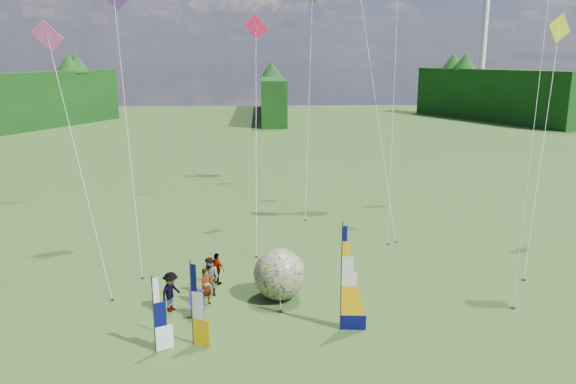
{
  "coord_description": "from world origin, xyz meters",
  "views": [
    {
      "loc": [
        -2.06,
        -18.08,
        10.86
      ],
      "look_at": [
        -1.0,
        4.0,
        5.5
      ],
      "focal_mm": 35.0,
      "sensor_mm": 36.0,
      "label": 1
    }
  ],
  "objects_px": {
    "spectator_c": "(171,292)",
    "spectator_b": "(210,277)",
    "side_banner_far": "(154,316)",
    "kite_whale": "(375,86)",
    "camp_chair": "(197,305)",
    "side_banner_left": "(192,305)",
    "spectator_d": "(217,269)",
    "feather_banner_main": "(341,279)",
    "bol_inflatable": "(279,274)",
    "spectator_a": "(206,287)"
  },
  "relations": [
    {
      "from": "spectator_c",
      "to": "spectator_b",
      "type": "bearing_deg",
      "value": -17.2
    },
    {
      "from": "side_banner_far",
      "to": "kite_whale",
      "type": "xyz_separation_m",
      "value": [
        11.65,
        17.97,
        7.46
      ]
    },
    {
      "from": "camp_chair",
      "to": "spectator_c",
      "type": "bearing_deg",
      "value": 137.64
    },
    {
      "from": "kite_whale",
      "to": "side_banner_left",
      "type": "bearing_deg",
      "value": -132.54
    },
    {
      "from": "spectator_c",
      "to": "kite_whale",
      "type": "relative_size",
      "value": 0.1
    },
    {
      "from": "side_banner_left",
      "to": "kite_whale",
      "type": "height_order",
      "value": "kite_whale"
    },
    {
      "from": "spectator_d",
      "to": "feather_banner_main",
      "type": "bearing_deg",
      "value": 177.33
    },
    {
      "from": "side_banner_far",
      "to": "kite_whale",
      "type": "distance_m",
      "value": 22.67
    },
    {
      "from": "feather_banner_main",
      "to": "bol_inflatable",
      "type": "relative_size",
      "value": 1.86
    },
    {
      "from": "side_banner_left",
      "to": "spectator_b",
      "type": "height_order",
      "value": "side_banner_left"
    },
    {
      "from": "camp_chair",
      "to": "kite_whale",
      "type": "xyz_separation_m",
      "value": [
        10.38,
        15.17,
        8.37
      ]
    },
    {
      "from": "side_banner_left",
      "to": "kite_whale",
      "type": "xyz_separation_m",
      "value": [
        10.3,
        17.44,
        7.28
      ]
    },
    {
      "from": "side_banner_far",
      "to": "camp_chair",
      "type": "relative_size",
      "value": 2.6
    },
    {
      "from": "side_banner_left",
      "to": "kite_whale",
      "type": "bearing_deg",
      "value": 83.84
    },
    {
      "from": "spectator_b",
      "to": "feather_banner_main",
      "type": "bearing_deg",
      "value": -7.03
    },
    {
      "from": "side_banner_far",
      "to": "spectator_c",
      "type": "distance_m",
      "value": 3.56
    },
    {
      "from": "feather_banner_main",
      "to": "camp_chair",
      "type": "relative_size",
      "value": 3.9
    },
    {
      "from": "spectator_a",
      "to": "camp_chair",
      "type": "bearing_deg",
      "value": -147.14
    },
    {
      "from": "side_banner_left",
      "to": "spectator_d",
      "type": "distance_m",
      "value": 5.94
    },
    {
      "from": "bol_inflatable",
      "to": "camp_chair",
      "type": "relative_size",
      "value": 2.09
    },
    {
      "from": "spectator_d",
      "to": "spectator_c",
      "type": "bearing_deg",
      "value": 98.44
    },
    {
      "from": "bol_inflatable",
      "to": "spectator_d",
      "type": "height_order",
      "value": "bol_inflatable"
    },
    {
      "from": "feather_banner_main",
      "to": "camp_chair",
      "type": "xyz_separation_m",
      "value": [
        -5.93,
        1.37,
        -1.65
      ]
    },
    {
      "from": "side_banner_far",
      "to": "spectator_b",
      "type": "xyz_separation_m",
      "value": [
        1.63,
        5.09,
        -0.56
      ]
    },
    {
      "from": "side_banner_far",
      "to": "camp_chair",
      "type": "distance_m",
      "value": 3.2
    },
    {
      "from": "side_banner_left",
      "to": "camp_chair",
      "type": "distance_m",
      "value": 2.52
    },
    {
      "from": "spectator_a",
      "to": "spectator_d",
      "type": "height_order",
      "value": "spectator_a"
    },
    {
      "from": "spectator_c",
      "to": "spectator_d",
      "type": "xyz_separation_m",
      "value": [
        1.77,
        2.87,
        -0.1
      ]
    },
    {
      "from": "bol_inflatable",
      "to": "spectator_c",
      "type": "height_order",
      "value": "bol_inflatable"
    },
    {
      "from": "kite_whale",
      "to": "spectator_d",
      "type": "bearing_deg",
      "value": -142.23
    },
    {
      "from": "spectator_b",
      "to": "spectator_d",
      "type": "distance_m",
      "value": 1.32
    },
    {
      "from": "feather_banner_main",
      "to": "side_banner_far",
      "type": "bearing_deg",
      "value": -164.86
    },
    {
      "from": "spectator_c",
      "to": "spectator_d",
      "type": "relative_size",
      "value": 1.12
    },
    {
      "from": "spectator_a",
      "to": "spectator_c",
      "type": "relative_size",
      "value": 0.96
    },
    {
      "from": "side_banner_far",
      "to": "spectator_d",
      "type": "relative_size",
      "value": 1.85
    },
    {
      "from": "feather_banner_main",
      "to": "spectator_c",
      "type": "distance_m",
      "value": 7.55
    },
    {
      "from": "feather_banner_main",
      "to": "spectator_a",
      "type": "height_order",
      "value": "feather_banner_main"
    },
    {
      "from": "spectator_c",
      "to": "side_banner_far",
      "type": "bearing_deg",
      "value": -153.41
    },
    {
      "from": "feather_banner_main",
      "to": "side_banner_far",
      "type": "height_order",
      "value": "feather_banner_main"
    },
    {
      "from": "side_banner_left",
      "to": "kite_whale",
      "type": "relative_size",
      "value": 0.19
    },
    {
      "from": "side_banner_far",
      "to": "bol_inflatable",
      "type": "relative_size",
      "value": 1.25
    },
    {
      "from": "spectator_b",
      "to": "kite_whale",
      "type": "distance_m",
      "value": 18.18
    },
    {
      "from": "bol_inflatable",
      "to": "spectator_a",
      "type": "bearing_deg",
      "value": -171.38
    },
    {
      "from": "feather_banner_main",
      "to": "side_banner_far",
      "type": "relative_size",
      "value": 1.5
    },
    {
      "from": "bol_inflatable",
      "to": "spectator_d",
      "type": "relative_size",
      "value": 1.49
    },
    {
      "from": "side_banner_left",
      "to": "side_banner_far",
      "type": "bearing_deg",
      "value": -134.41
    },
    {
      "from": "spectator_c",
      "to": "spectator_a",
      "type": "bearing_deg",
      "value": -41.25
    },
    {
      "from": "bol_inflatable",
      "to": "spectator_c",
      "type": "relative_size",
      "value": 1.33
    },
    {
      "from": "feather_banner_main",
      "to": "spectator_d",
      "type": "bearing_deg",
      "value": 141.19
    },
    {
      "from": "feather_banner_main",
      "to": "spectator_b",
      "type": "relative_size",
      "value": 2.41
    }
  ]
}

